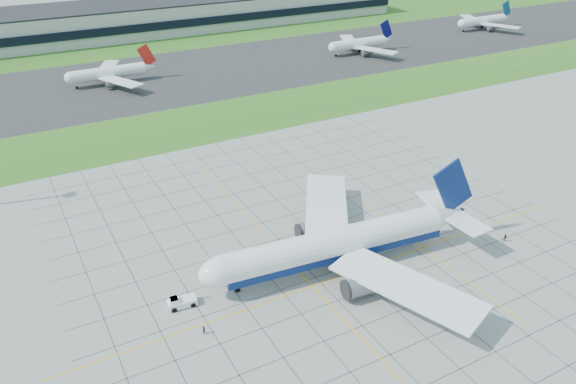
# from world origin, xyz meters

# --- Properties ---
(ground) EXTENTS (1400.00, 1400.00, 0.00)m
(ground) POSITION_xyz_m (0.00, 0.00, 0.00)
(ground) COLOR #979792
(ground) RESTS_ON ground
(grass_median) EXTENTS (700.00, 35.00, 0.04)m
(grass_median) POSITION_xyz_m (0.00, 90.00, 0.02)
(grass_median) COLOR #245E1A
(grass_median) RESTS_ON ground
(asphalt_taxiway) EXTENTS (700.00, 75.00, 0.04)m
(asphalt_taxiway) POSITION_xyz_m (0.00, 145.00, 0.03)
(asphalt_taxiway) COLOR #383838
(asphalt_taxiway) RESTS_ON ground
(grass_far) EXTENTS (700.00, 145.00, 0.04)m
(grass_far) POSITION_xyz_m (0.00, 255.00, 0.02)
(grass_far) COLOR #245E1A
(grass_far) RESTS_ON ground
(apron_markings) EXTENTS (120.00, 130.00, 0.03)m
(apron_markings) POSITION_xyz_m (0.43, 11.09, 0.02)
(apron_markings) COLOR #474744
(apron_markings) RESTS_ON ground
(terminal) EXTENTS (260.00, 43.00, 15.80)m
(terminal) POSITION_xyz_m (40.00, 229.87, 7.89)
(terminal) COLOR #B7B7B2
(terminal) RESTS_ON ground
(airliner) EXTENTS (61.82, 62.37, 19.47)m
(airliner) POSITION_xyz_m (-2.18, 1.41, 5.32)
(airliner) COLOR white
(airliner) RESTS_ON ground
(pushback_tug) EXTENTS (7.92, 3.19, 2.18)m
(pushback_tug) POSITION_xyz_m (-34.55, 4.68, 0.97)
(pushback_tug) COLOR white
(pushback_tug) RESTS_ON ground
(crew_near) EXTENTS (0.77, 0.72, 1.77)m
(crew_near) POSITION_xyz_m (-33.44, -4.37, 0.88)
(crew_near) COLOR black
(crew_near) RESTS_ON ground
(crew_far) EXTENTS (1.16, 1.07, 1.92)m
(crew_far) POSITION_xyz_m (35.32, -8.92, 0.96)
(crew_far) COLOR black
(crew_far) RESTS_ON ground
(distant_jet_1) EXTENTS (33.90, 42.66, 14.08)m
(distant_jet_1) POSITION_xyz_m (-13.80, 147.35, 4.48)
(distant_jet_1) COLOR white
(distant_jet_1) RESTS_ON ground
(distant_jet_2) EXTENTS (33.30, 42.66, 14.08)m
(distant_jet_2) POSITION_xyz_m (99.83, 138.46, 4.48)
(distant_jet_2) COLOR white
(distant_jet_2) RESTS_ON ground
(distant_jet_3) EXTENTS (35.86, 42.66, 14.08)m
(distant_jet_3) POSITION_xyz_m (188.92, 147.78, 4.48)
(distant_jet_3) COLOR white
(distant_jet_3) RESTS_ON ground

